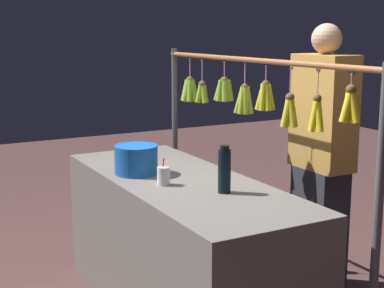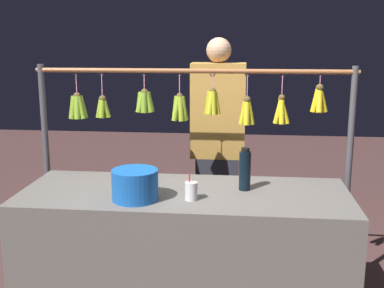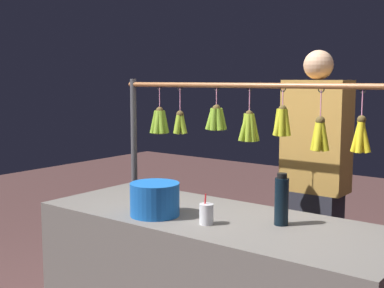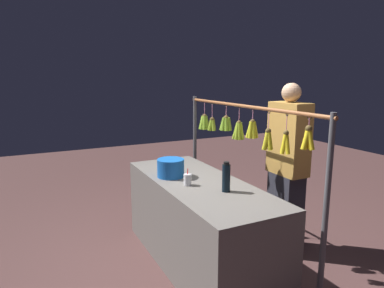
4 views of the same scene
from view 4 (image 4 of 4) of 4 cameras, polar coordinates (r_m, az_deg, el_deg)
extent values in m
plane|color=#4F3331|center=(3.60, 1.12, -18.96)|extent=(12.00, 12.00, 0.00)
cube|color=#66605B|center=(3.40, 1.15, -12.89)|extent=(1.97, 0.75, 0.83)
cylinder|color=#4C4C51|center=(2.77, 21.16, -11.34)|extent=(0.04, 0.04, 1.56)
cylinder|color=#4C4C51|center=(4.40, 0.47, -2.31)|extent=(0.04, 0.04, 1.56)
cylinder|color=#9E6038|center=(3.38, 8.71, 6.19)|extent=(2.18, 0.03, 0.03)
torus|color=black|center=(2.74, 18.83, 4.20)|extent=(0.04, 0.01, 0.04)
cylinder|color=pink|center=(2.75, 18.77, 3.29)|extent=(0.01, 0.01, 0.08)
sphere|color=brown|center=(2.75, 18.71, 2.42)|extent=(0.05, 0.05, 0.05)
cylinder|color=yellow|center=(2.78, 18.35, 0.83)|extent=(0.07, 0.04, 0.17)
cylinder|color=yellow|center=(2.75, 18.30, 0.73)|extent=(0.04, 0.08, 0.17)
cylinder|color=yellow|center=(2.75, 18.94, 0.70)|extent=(0.08, 0.05, 0.17)
cylinder|color=yellow|center=(2.78, 18.86, 0.80)|extent=(0.04, 0.07, 0.17)
torus|color=black|center=(2.92, 15.43, 4.78)|extent=(0.04, 0.01, 0.04)
cylinder|color=pink|center=(2.93, 15.35, 3.26)|extent=(0.01, 0.01, 0.15)
sphere|color=brown|center=(2.94, 15.28, 1.79)|extent=(0.05, 0.05, 0.05)
cylinder|color=yellow|center=(2.96, 14.95, 0.16)|extent=(0.07, 0.04, 0.18)
cylinder|color=yellow|center=(2.94, 14.96, 0.07)|extent=(0.04, 0.07, 0.18)
cylinder|color=yellow|center=(2.94, 15.38, 0.04)|extent=(0.08, 0.04, 0.18)
cylinder|color=yellow|center=(2.96, 15.43, 0.13)|extent=(0.04, 0.06, 0.18)
torus|color=black|center=(3.09, 12.60, 5.26)|extent=(0.04, 0.01, 0.04)
cylinder|color=pink|center=(3.10, 12.53, 3.66)|extent=(0.01, 0.01, 0.17)
sphere|color=brown|center=(3.11, 12.47, 2.10)|extent=(0.05, 0.05, 0.05)
cylinder|color=gold|center=(3.14, 12.17, 0.64)|extent=(0.07, 0.04, 0.17)
cylinder|color=gold|center=(3.11, 12.12, 0.55)|extent=(0.04, 0.08, 0.17)
cylinder|color=gold|center=(3.11, 12.65, 0.52)|extent=(0.07, 0.04, 0.17)
cylinder|color=gold|center=(3.14, 12.70, 0.61)|extent=(0.04, 0.07, 0.17)
torus|color=black|center=(3.27, 10.03, 5.67)|extent=(0.04, 0.01, 0.04)
cylinder|color=pink|center=(3.28, 10.00, 4.65)|extent=(0.01, 0.01, 0.11)
sphere|color=brown|center=(3.29, 9.96, 3.66)|extent=(0.05, 0.05, 0.05)
cylinder|color=gold|center=(3.32, 9.61, 2.38)|extent=(0.06, 0.04, 0.16)
cylinder|color=gold|center=(3.29, 9.46, 2.32)|extent=(0.05, 0.07, 0.16)
cylinder|color=gold|center=(3.27, 9.67, 2.26)|extent=(0.04, 0.05, 0.16)
cylinder|color=gold|center=(3.27, 10.14, 2.25)|extent=(0.06, 0.04, 0.16)
cylinder|color=gold|center=(3.30, 10.38, 2.31)|extent=(0.05, 0.06, 0.16)
cylinder|color=gold|center=(3.32, 10.05, 2.38)|extent=(0.06, 0.07, 0.16)
torus|color=black|center=(3.45, 7.83, 6.02)|extent=(0.04, 0.02, 0.04)
cylinder|color=pink|center=(3.46, 7.80, 4.75)|extent=(0.01, 0.01, 0.15)
sphere|color=brown|center=(3.47, 7.77, 3.51)|extent=(0.04, 0.04, 0.04)
cylinder|color=#8FAD28|center=(3.51, 7.49, 2.21)|extent=(0.05, 0.04, 0.17)
cylinder|color=#8FAD28|center=(3.49, 7.25, 2.17)|extent=(0.06, 0.06, 0.17)
cylinder|color=#8FAD28|center=(3.46, 7.45, 2.09)|extent=(0.04, 0.06, 0.17)
cylinder|color=#8FAD28|center=(3.45, 7.84, 2.07)|extent=(0.05, 0.04, 0.17)
cylinder|color=#8FAD28|center=(3.47, 8.16, 2.10)|extent=(0.07, 0.05, 0.17)
cylinder|color=#8FAD28|center=(3.50, 8.16, 2.17)|extent=(0.04, 0.06, 0.17)
cylinder|color=#8FAD28|center=(3.51, 7.93, 2.21)|extent=(0.05, 0.07, 0.17)
torus|color=black|center=(3.66, 5.69, 6.35)|extent=(0.04, 0.01, 0.04)
cylinder|color=pink|center=(3.66, 5.67, 5.33)|extent=(0.01, 0.01, 0.13)
sphere|color=brown|center=(3.67, 5.65, 4.34)|extent=(0.05, 0.05, 0.05)
cylinder|color=#7BA72A|center=(3.71, 5.41, 3.35)|extent=(0.06, 0.04, 0.14)
cylinder|color=#7BA72A|center=(3.69, 5.10, 3.31)|extent=(0.07, 0.07, 0.15)
cylinder|color=#7BA72A|center=(3.66, 5.19, 3.25)|extent=(0.04, 0.06, 0.14)
cylinder|color=#7BA72A|center=(3.64, 5.68, 3.21)|extent=(0.07, 0.05, 0.14)
cylinder|color=#7BA72A|center=(3.66, 6.06, 3.23)|extent=(0.07, 0.05, 0.14)
cylinder|color=#7BA72A|center=(3.69, 6.15, 3.29)|extent=(0.05, 0.06, 0.14)
cylinder|color=#7BA72A|center=(3.71, 5.87, 3.34)|extent=(0.05, 0.05, 0.14)
torus|color=black|center=(3.91, 3.37, 6.70)|extent=(0.04, 0.01, 0.04)
cylinder|color=pink|center=(3.92, 3.35, 5.38)|extent=(0.01, 0.01, 0.18)
sphere|color=brown|center=(3.93, 3.34, 4.10)|extent=(0.05, 0.05, 0.05)
cylinder|color=#8CAC29|center=(3.95, 3.17, 3.19)|extent=(0.07, 0.04, 0.14)
cylinder|color=#8CAC29|center=(3.93, 3.07, 3.14)|extent=(0.04, 0.07, 0.14)
cylinder|color=#8CAC29|center=(3.92, 3.49, 3.12)|extent=(0.07, 0.04, 0.14)
cylinder|color=#8CAC29|center=(3.94, 3.59, 3.17)|extent=(0.04, 0.06, 0.14)
torus|color=black|center=(4.07, 2.09, 6.88)|extent=(0.04, 0.01, 0.04)
cylinder|color=pink|center=(4.07, 2.09, 5.74)|extent=(0.01, 0.01, 0.16)
sphere|color=brown|center=(4.08, 2.08, 4.64)|extent=(0.05, 0.05, 0.05)
cylinder|color=#7CA72A|center=(4.12, 1.81, 3.60)|extent=(0.06, 0.04, 0.16)
cylinder|color=#7CA72A|center=(4.10, 1.60, 3.56)|extent=(0.06, 0.06, 0.17)
cylinder|color=#7CA72A|center=(4.07, 1.70, 3.50)|extent=(0.05, 0.08, 0.16)
cylinder|color=#7CA72A|center=(4.06, 2.04, 3.48)|extent=(0.07, 0.06, 0.17)
cylinder|color=#7CA72A|center=(4.07, 2.42, 3.49)|extent=(0.07, 0.05, 0.16)
cylinder|color=#7CA72A|center=(4.10, 2.53, 3.55)|extent=(0.05, 0.08, 0.16)
cylinder|color=#7CA72A|center=(4.12, 2.27, 3.60)|extent=(0.06, 0.07, 0.17)
cylinder|color=black|center=(2.96, 5.66, -5.64)|extent=(0.07, 0.07, 0.24)
cylinder|color=black|center=(2.92, 5.71, -3.18)|extent=(0.05, 0.05, 0.02)
cylinder|color=blue|center=(3.39, -3.54, -3.97)|extent=(0.26, 0.26, 0.18)
cylinder|color=silver|center=(3.13, -0.73, -5.91)|extent=(0.07, 0.07, 0.10)
cylinder|color=red|center=(3.13, -0.82, -5.42)|extent=(0.01, 0.03, 0.15)
cube|color=#2D2D38|center=(3.79, 15.07, -10.77)|extent=(0.33, 0.22, 0.83)
cube|color=#BF8C3F|center=(3.58, 15.70, 0.84)|extent=(0.41, 0.22, 0.72)
sphere|color=tan|center=(3.53, 16.09, 8.15)|extent=(0.19, 0.19, 0.19)
camera|label=1|loc=(0.26, 179.88, -34.14)|focal=54.92mm
camera|label=2|loc=(2.75, -55.21, 4.98)|focal=45.28mm
camera|label=3|loc=(1.45, -56.45, -3.81)|focal=48.20mm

